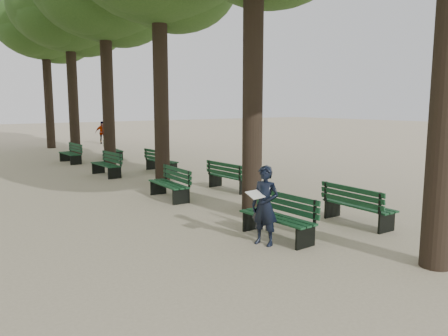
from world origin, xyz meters
TOP-DOWN VIEW (x-y plane):
  - ground at (0.00, 0.00)m, footprint 120.00×120.00m
  - tree_central_4 at (1.50, 18.00)m, footprint 6.00×6.00m
  - tree_central_5 at (1.50, 23.00)m, footprint 6.00×6.00m
  - bench_left_0 at (0.37, 0.78)m, footprint 0.64×1.82m
  - bench_left_1 at (0.37, 5.45)m, footprint 0.67×1.83m
  - bench_left_2 at (0.37, 10.52)m, footprint 0.64×1.82m
  - bench_left_3 at (0.37, 15.15)m, footprint 0.62×1.82m
  - bench_right_0 at (2.63, 0.48)m, footprint 0.64×1.82m
  - bench_right_1 at (2.63, 5.48)m, footprint 0.66×1.83m
  - bench_right_2 at (2.63, 10.27)m, footprint 0.69×1.83m
  - bench_right_3 at (2.63, 15.48)m, footprint 0.77×1.85m
  - man_with_map at (-0.11, 0.63)m, footprint 0.69×0.71m
  - pedestrian_b at (2.87, 28.57)m, footprint 0.48×1.08m
  - pedestrian_c at (5.19, 23.99)m, footprint 0.96×0.53m

SIDE VIEW (x-z plane):
  - ground at x=0.00m, z-range 0.00..0.00m
  - bench_left_0 at x=0.37m, z-range -0.19..0.73m
  - bench_left_1 at x=0.37m, z-range -0.19..0.73m
  - bench_left_2 at x=0.37m, z-range -0.19..0.73m
  - bench_left_3 at x=0.37m, z-range -0.19..0.73m
  - bench_right_0 at x=2.63m, z-range -0.19..0.73m
  - bench_right_1 at x=2.63m, z-range -0.19..0.73m
  - bench_right_2 at x=2.63m, z-range -0.19..0.73m
  - bench_right_3 at x=2.63m, z-range -0.19..0.73m
  - pedestrian_c at x=5.19m, z-range 0.00..1.56m
  - man_with_map at x=-0.11m, z-range 0.00..1.60m
  - pedestrian_b at x=2.87m, z-range 0.00..1.62m
  - tree_central_4 at x=1.50m, z-range 2.68..12.63m
  - tree_central_5 at x=1.50m, z-range 2.68..12.63m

